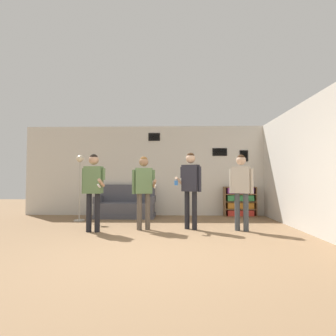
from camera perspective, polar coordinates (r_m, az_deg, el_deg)
The scene contains 11 objects.
ground_plane at distance 4.06m, azimuth -3.68°, elevation -18.05°, with size 20.00×20.00×0.00m, color #846647.
wall_back at distance 7.95m, azimuth -0.98°, elevation -0.53°, with size 8.42×0.08×2.70m.
wall_right at distance 6.49m, azimuth 25.99°, elevation 0.09°, with size 0.06×6.42×2.70m.
couch at distance 7.70m, azimuth -9.15°, elevation -8.29°, with size 1.68×0.80×0.92m.
bookshelf at distance 7.98m, azimuth 15.38°, elevation -7.09°, with size 0.92×0.30×0.87m.
floor_lamp at distance 7.26m, azimuth -18.66°, elevation -2.05°, with size 0.28×0.28×1.72m.
person_player_foreground_left at distance 5.68m, azimuth -15.93°, elevation -3.40°, with size 0.50×0.46×1.62m.
person_player_foreground_center at distance 5.71m, azimuth -5.33°, elevation -3.69°, with size 0.54×0.42×1.59m.
person_watcher_holding_cup at distance 5.77m, azimuth 4.93°, elevation -3.05°, with size 0.58×0.35×1.67m.
person_spectator_near_bookshelf at distance 5.78m, azimuth 15.66°, elevation -3.40°, with size 0.46×0.34×1.62m.
drinking_cup at distance 7.93m, azimuth 14.64°, elevation -3.62°, with size 0.09×0.09×0.10m.
Camera 1 is at (0.35, -3.89, 1.10)m, focal length 28.00 mm.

